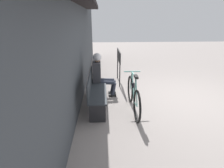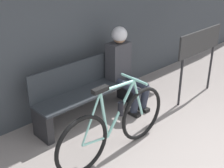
# 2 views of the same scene
# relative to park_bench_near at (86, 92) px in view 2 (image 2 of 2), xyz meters

# --- Properties ---
(park_bench_near) EXTENTS (1.65, 0.42, 0.83)m
(park_bench_near) POSITION_rel_park_bench_near_xyz_m (0.00, 0.00, 0.00)
(park_bench_near) COLOR #2D3338
(park_bench_near) RESTS_ON ground_plane
(bicycle) EXTENTS (1.68, 0.40, 0.96)m
(bicycle) POSITION_rel_park_bench_near_xyz_m (-0.32, -0.91, 0.00)
(bicycle) COLOR black
(bicycle) RESTS_ON ground_plane
(person_seated) EXTENTS (0.34, 0.66, 1.24)m
(person_seated) POSITION_rel_park_bench_near_xyz_m (0.62, -0.12, 0.31)
(person_seated) COLOR #2D3342
(person_seated) RESTS_ON ground_plane
(signboard) EXTENTS (1.07, 0.04, 1.12)m
(signboard) POSITION_rel_park_bench_near_xyz_m (1.68, -0.73, 0.47)
(signboard) COLOR #232326
(signboard) RESTS_ON ground_plane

